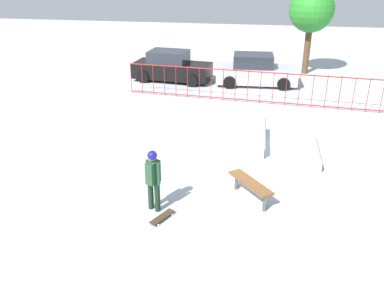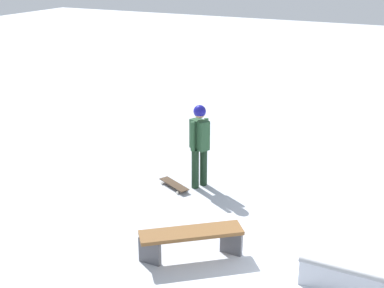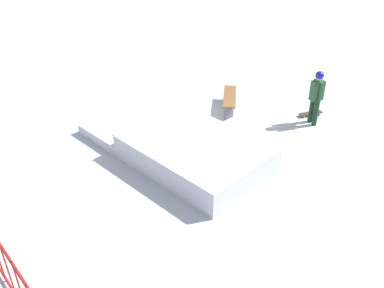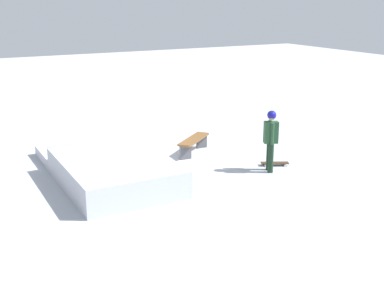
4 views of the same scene
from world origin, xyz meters
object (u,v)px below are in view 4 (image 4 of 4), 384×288
object	(u,v)px
skater	(271,136)
park_bench	(194,142)
skateboard	(275,163)
skate_ramp	(109,168)

from	to	relation	value
skater	park_bench	bearing A→B (deg)	137.17
skateboard	skater	bearing A→B (deg)	-116.56
skateboard	skate_ramp	bearing A→B (deg)	-167.39
skate_ramp	skateboard	distance (m)	4.73
skate_ramp	park_bench	distance (m)	3.24
skate_ramp	skater	distance (m)	4.47
skater	skateboard	bearing A→B (deg)	60.14
skate_ramp	park_bench	bearing A→B (deg)	-72.47
skate_ramp	skater	size ratio (longest dim) A/B	3.14
skateboard	park_bench	bearing A→B (deg)	151.69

